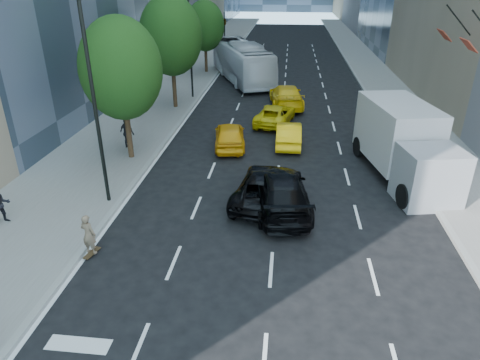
# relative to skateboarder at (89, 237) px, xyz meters

# --- Properties ---
(ground) EXTENTS (160.00, 160.00, 0.00)m
(ground) POSITION_rel_skateboarder_xyz_m (5.60, -0.10, -0.79)
(ground) COLOR black
(ground) RESTS_ON ground
(sidewalk_left) EXTENTS (6.00, 120.00, 0.15)m
(sidewalk_left) POSITION_rel_skateboarder_xyz_m (-3.40, 29.90, -0.72)
(sidewalk_left) COLOR slate
(sidewalk_left) RESTS_ON ground
(sidewalk_right) EXTENTS (4.00, 120.00, 0.15)m
(sidewalk_right) POSITION_rel_skateboarder_xyz_m (15.60, 29.90, -0.72)
(sidewalk_right) COLOR slate
(sidewalk_right) RESTS_ON ground
(lamp_near) EXTENTS (2.13, 0.22, 10.00)m
(lamp_near) POSITION_rel_skateboarder_xyz_m (-0.72, 3.90, 5.02)
(lamp_near) COLOR black
(lamp_near) RESTS_ON sidewalk_left
(lamp_far) EXTENTS (2.13, 0.22, 10.00)m
(lamp_far) POSITION_rel_skateboarder_xyz_m (-0.72, 21.90, 5.02)
(lamp_far) COLOR black
(lamp_far) RESTS_ON sidewalk_left
(tree_near) EXTENTS (4.20, 4.20, 7.46)m
(tree_near) POSITION_rel_skateboarder_xyz_m (-1.60, 8.90, 4.18)
(tree_near) COLOR #321E13
(tree_near) RESTS_ON sidewalk_left
(tree_mid) EXTENTS (4.50, 4.50, 7.99)m
(tree_mid) POSITION_rel_skateboarder_xyz_m (-1.60, 18.90, 4.52)
(tree_mid) COLOR #321E13
(tree_mid) RESTS_ON sidewalk_left
(tree_far) EXTENTS (3.90, 3.90, 6.92)m
(tree_far) POSITION_rel_skateboarder_xyz_m (-1.60, 31.90, 3.83)
(tree_far) COLOR #321E13
(tree_far) RESTS_ON sidewalk_left
(traffic_signal) EXTENTS (2.48, 0.53, 5.20)m
(traffic_signal) POSITION_rel_skateboarder_xyz_m (-0.80, 39.90, 3.44)
(traffic_signal) COLOR black
(traffic_signal) RESTS_ON sidewalk_left
(skateboarder) EXTENTS (0.65, 0.50, 1.59)m
(skateboarder) POSITION_rel_skateboarder_xyz_m (0.00, 0.00, 0.00)
(skateboarder) COLOR brown
(skateboarder) RESTS_ON ground
(black_sedan_lincoln) EXTENTS (3.16, 5.43, 1.42)m
(black_sedan_lincoln) POSITION_rel_skateboarder_xyz_m (6.10, 4.90, -0.08)
(black_sedan_lincoln) COLOR black
(black_sedan_lincoln) RESTS_ON ground
(black_sedan_mercedes) EXTENTS (3.02, 5.87, 1.63)m
(black_sedan_mercedes) POSITION_rel_skateboarder_xyz_m (6.80, 4.33, 0.02)
(black_sedan_mercedes) COLOR black
(black_sedan_mercedes) RESTS_ON ground
(taxi_a) EXTENTS (2.33, 4.52, 1.47)m
(taxi_a) POSITION_rel_skateboarder_xyz_m (3.60, 11.40, -0.06)
(taxi_a) COLOR #EDA00C
(taxi_a) RESTS_ON ground
(taxi_b) EXTENTS (1.44, 4.14, 1.36)m
(taxi_b) POSITION_rel_skateboarder_xyz_m (7.07, 12.14, -0.11)
(taxi_b) COLOR yellow
(taxi_b) RESTS_ON ground
(taxi_c) EXTENTS (2.98, 5.02, 1.31)m
(taxi_c) POSITION_rel_skateboarder_xyz_m (6.10, 16.02, -0.14)
(taxi_c) COLOR #D8BE0B
(taxi_c) RESTS_ON ground
(taxi_d) EXTENTS (2.96, 5.93, 1.65)m
(taxi_d) POSITION_rel_skateboarder_xyz_m (6.80, 20.40, 0.03)
(taxi_d) COLOR yellow
(taxi_d) RESTS_ON ground
(city_bus) EXTENTS (7.36, 12.99, 3.56)m
(city_bus) POSITION_rel_skateboarder_xyz_m (2.40, 29.08, 0.99)
(city_bus) COLOR silver
(city_bus) RESTS_ON ground
(box_truck) EXTENTS (4.05, 7.78, 3.54)m
(box_truck) POSITION_rel_skateboarder_xyz_m (12.74, 8.32, 1.01)
(box_truck) COLOR #BABABA
(box_truck) RESTS_ON ground
(pedestrian_a) EXTENTS (0.99, 0.98, 1.61)m
(pedestrian_a) POSITION_rel_skateboarder_xyz_m (-4.41, 1.57, 0.16)
(pedestrian_a) COLOR black
(pedestrian_a) RESTS_ON sidewalk_left
(pedestrian_b) EXTENTS (1.15, 0.88, 1.82)m
(pedestrian_b) POSITION_rel_skateboarder_xyz_m (-2.21, 10.22, 0.27)
(pedestrian_b) COLOR black
(pedestrian_b) RESTS_ON sidewalk_left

